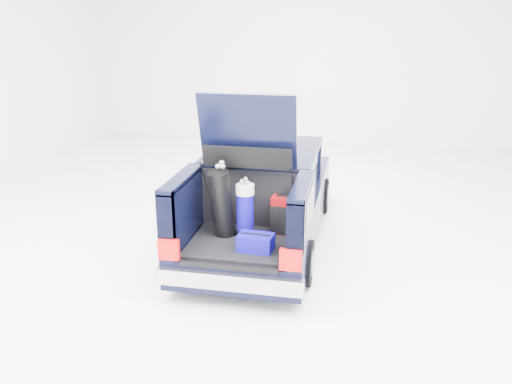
% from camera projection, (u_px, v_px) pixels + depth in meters
% --- Properties ---
extents(ground, '(14.00, 14.00, 0.00)m').
position_uv_depth(ground, '(262.00, 239.00, 8.58)').
color(ground, white).
rests_on(ground, ground).
extents(car, '(1.87, 4.65, 2.47)m').
position_uv_depth(car, '(264.00, 197.00, 8.47)').
color(car, black).
rests_on(car, ground).
extents(red_suitcase, '(0.35, 0.25, 0.54)m').
position_uv_depth(red_suitcase, '(284.00, 215.00, 7.21)').
color(red_suitcase, '#640305').
rests_on(red_suitcase, car).
extents(black_golf_bag, '(0.39, 0.47, 1.02)m').
position_uv_depth(black_golf_bag, '(222.00, 203.00, 7.05)').
color(black_golf_bag, black).
rests_on(black_golf_bag, car).
extents(blue_golf_bag, '(0.25, 0.25, 0.81)m').
position_uv_depth(blue_golf_bag, '(245.00, 210.00, 7.08)').
color(blue_golf_bag, black).
rests_on(blue_golf_bag, car).
extents(blue_duffel, '(0.45, 0.32, 0.23)m').
position_uv_depth(blue_duffel, '(256.00, 242.00, 6.73)').
color(blue_duffel, '#0D057F').
rests_on(blue_duffel, car).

